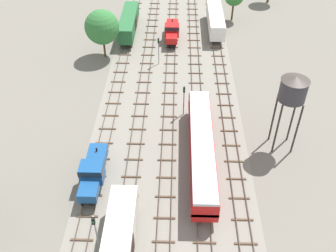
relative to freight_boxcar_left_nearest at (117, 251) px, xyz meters
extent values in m
plane|color=slate|center=(4.26, 27.22, -2.45)|extent=(480.00, 480.00, 0.00)
cube|color=gray|center=(4.26, 27.22, -2.45)|extent=(21.07, 176.00, 0.01)
cube|color=#47382D|center=(-4.99, 28.22, -2.24)|extent=(0.07, 126.00, 0.15)
cube|color=#47382D|center=(-3.56, 28.22, -2.24)|extent=(0.07, 126.00, 0.15)
cube|color=brown|center=(-4.27, 2.72, -2.38)|extent=(2.40, 0.22, 0.14)
cube|color=brown|center=(-4.27, 5.72, -2.38)|extent=(2.40, 0.22, 0.14)
cube|color=brown|center=(-4.27, 8.72, -2.38)|extent=(2.40, 0.22, 0.14)
cube|color=brown|center=(-4.27, 11.72, -2.38)|extent=(2.40, 0.22, 0.14)
cube|color=brown|center=(-4.27, 14.72, -2.38)|extent=(2.40, 0.22, 0.14)
cube|color=brown|center=(-4.27, 17.72, -2.38)|extent=(2.40, 0.22, 0.14)
cube|color=brown|center=(-4.27, 20.72, -2.38)|extent=(2.40, 0.22, 0.14)
cube|color=brown|center=(-4.27, 23.72, -2.38)|extent=(2.40, 0.22, 0.14)
cube|color=brown|center=(-4.27, 26.72, -2.38)|extent=(2.40, 0.22, 0.14)
cube|color=brown|center=(-4.27, 29.72, -2.38)|extent=(2.40, 0.22, 0.14)
cube|color=brown|center=(-4.27, 32.72, -2.38)|extent=(2.40, 0.22, 0.14)
cube|color=brown|center=(-4.27, 35.72, -2.38)|extent=(2.40, 0.22, 0.14)
cube|color=brown|center=(-4.27, 38.72, -2.38)|extent=(2.40, 0.22, 0.14)
cube|color=brown|center=(-4.27, 41.72, -2.38)|extent=(2.40, 0.22, 0.14)
cube|color=brown|center=(-4.27, 44.72, -2.38)|extent=(2.40, 0.22, 0.14)
cube|color=brown|center=(-4.27, 47.72, -2.38)|extent=(2.40, 0.22, 0.14)
cube|color=brown|center=(-4.27, 50.72, -2.38)|extent=(2.40, 0.22, 0.14)
cube|color=brown|center=(-4.27, 53.72, -2.38)|extent=(2.40, 0.22, 0.14)
cube|color=brown|center=(-4.27, 56.72, -2.38)|extent=(2.40, 0.22, 0.14)
cube|color=brown|center=(-4.27, 59.72, -2.38)|extent=(2.40, 0.22, 0.14)
cube|color=brown|center=(-4.27, 62.72, -2.38)|extent=(2.40, 0.22, 0.14)
cube|color=brown|center=(-4.27, 65.72, -2.38)|extent=(2.40, 0.22, 0.14)
cube|color=#47382D|center=(-0.72, 28.22, -2.24)|extent=(0.07, 126.00, 0.15)
cube|color=#47382D|center=(0.71, 28.22, -2.24)|extent=(0.07, 126.00, 0.15)
cube|color=brown|center=(-0.01, 2.72, -2.38)|extent=(2.40, 0.22, 0.14)
cube|color=brown|center=(-0.01, 5.72, -2.38)|extent=(2.40, 0.22, 0.14)
cube|color=brown|center=(-0.01, 8.72, -2.38)|extent=(2.40, 0.22, 0.14)
cube|color=brown|center=(-0.01, 11.72, -2.38)|extent=(2.40, 0.22, 0.14)
cube|color=brown|center=(-0.01, 14.72, -2.38)|extent=(2.40, 0.22, 0.14)
cube|color=brown|center=(-0.01, 17.72, -2.38)|extent=(2.40, 0.22, 0.14)
cube|color=brown|center=(-0.01, 20.72, -2.38)|extent=(2.40, 0.22, 0.14)
cube|color=brown|center=(-0.01, 23.72, -2.38)|extent=(2.40, 0.22, 0.14)
cube|color=brown|center=(-0.01, 26.72, -2.38)|extent=(2.40, 0.22, 0.14)
cube|color=brown|center=(-0.01, 29.72, -2.38)|extent=(2.40, 0.22, 0.14)
cube|color=brown|center=(-0.01, 32.72, -2.38)|extent=(2.40, 0.22, 0.14)
cube|color=brown|center=(-0.01, 35.72, -2.38)|extent=(2.40, 0.22, 0.14)
cube|color=brown|center=(-0.01, 38.72, -2.38)|extent=(2.40, 0.22, 0.14)
cube|color=brown|center=(-0.01, 41.72, -2.38)|extent=(2.40, 0.22, 0.14)
cube|color=brown|center=(-0.01, 44.72, -2.38)|extent=(2.40, 0.22, 0.14)
cube|color=brown|center=(-0.01, 47.72, -2.38)|extent=(2.40, 0.22, 0.14)
cube|color=brown|center=(-0.01, 50.72, -2.38)|extent=(2.40, 0.22, 0.14)
cube|color=brown|center=(-0.01, 53.72, -2.38)|extent=(2.40, 0.22, 0.14)
cube|color=brown|center=(-0.01, 56.72, -2.38)|extent=(2.40, 0.22, 0.14)
cube|color=brown|center=(-0.01, 59.72, -2.38)|extent=(2.40, 0.22, 0.14)
cube|color=brown|center=(-0.01, 62.72, -2.38)|extent=(2.40, 0.22, 0.14)
cube|color=brown|center=(-0.01, 65.72, -2.38)|extent=(2.40, 0.22, 0.14)
cube|color=#47382D|center=(3.54, 28.22, -2.24)|extent=(0.07, 126.00, 0.15)
cube|color=#47382D|center=(4.98, 28.22, -2.24)|extent=(0.07, 126.00, 0.15)
cube|color=brown|center=(4.26, 2.72, -2.38)|extent=(2.40, 0.22, 0.14)
cube|color=brown|center=(4.26, 5.72, -2.38)|extent=(2.40, 0.22, 0.14)
cube|color=brown|center=(4.26, 8.72, -2.38)|extent=(2.40, 0.22, 0.14)
cube|color=brown|center=(4.26, 11.72, -2.38)|extent=(2.40, 0.22, 0.14)
cube|color=brown|center=(4.26, 14.72, -2.38)|extent=(2.40, 0.22, 0.14)
cube|color=brown|center=(4.26, 17.72, -2.38)|extent=(2.40, 0.22, 0.14)
cube|color=brown|center=(4.26, 20.72, -2.38)|extent=(2.40, 0.22, 0.14)
cube|color=brown|center=(4.26, 23.72, -2.38)|extent=(2.40, 0.22, 0.14)
cube|color=brown|center=(4.26, 26.72, -2.38)|extent=(2.40, 0.22, 0.14)
cube|color=brown|center=(4.26, 29.72, -2.38)|extent=(2.40, 0.22, 0.14)
cube|color=brown|center=(4.26, 32.72, -2.38)|extent=(2.40, 0.22, 0.14)
cube|color=brown|center=(4.26, 35.72, -2.38)|extent=(2.40, 0.22, 0.14)
cube|color=brown|center=(4.26, 38.72, -2.38)|extent=(2.40, 0.22, 0.14)
cube|color=brown|center=(4.26, 41.72, -2.38)|extent=(2.40, 0.22, 0.14)
cube|color=brown|center=(4.26, 44.72, -2.38)|extent=(2.40, 0.22, 0.14)
cube|color=brown|center=(4.26, 47.72, -2.38)|extent=(2.40, 0.22, 0.14)
cube|color=brown|center=(4.26, 50.72, -2.38)|extent=(2.40, 0.22, 0.14)
cube|color=brown|center=(4.26, 53.72, -2.38)|extent=(2.40, 0.22, 0.14)
cube|color=brown|center=(4.26, 56.72, -2.38)|extent=(2.40, 0.22, 0.14)
cube|color=brown|center=(4.26, 59.72, -2.38)|extent=(2.40, 0.22, 0.14)
cube|color=brown|center=(4.26, 62.72, -2.38)|extent=(2.40, 0.22, 0.14)
cube|color=brown|center=(4.26, 65.72, -2.38)|extent=(2.40, 0.22, 0.14)
cube|color=#47382D|center=(7.81, 28.22, -2.24)|extent=(0.07, 126.00, 0.15)
cube|color=#47382D|center=(9.25, 28.22, -2.24)|extent=(0.07, 126.00, 0.15)
cube|color=brown|center=(8.53, 2.72, -2.38)|extent=(2.40, 0.22, 0.14)
cube|color=brown|center=(8.53, 5.72, -2.38)|extent=(2.40, 0.22, 0.14)
cube|color=brown|center=(8.53, 8.72, -2.38)|extent=(2.40, 0.22, 0.14)
cube|color=brown|center=(8.53, 11.72, -2.38)|extent=(2.40, 0.22, 0.14)
cube|color=brown|center=(8.53, 14.72, -2.38)|extent=(2.40, 0.22, 0.14)
cube|color=brown|center=(8.53, 17.72, -2.38)|extent=(2.40, 0.22, 0.14)
cube|color=brown|center=(8.53, 20.72, -2.38)|extent=(2.40, 0.22, 0.14)
cube|color=brown|center=(8.53, 23.72, -2.38)|extent=(2.40, 0.22, 0.14)
cube|color=brown|center=(8.53, 26.72, -2.38)|extent=(2.40, 0.22, 0.14)
cube|color=brown|center=(8.53, 29.72, -2.38)|extent=(2.40, 0.22, 0.14)
cube|color=brown|center=(8.53, 32.72, -2.38)|extent=(2.40, 0.22, 0.14)
cube|color=brown|center=(8.53, 35.72, -2.38)|extent=(2.40, 0.22, 0.14)
cube|color=brown|center=(8.53, 38.72, -2.38)|extent=(2.40, 0.22, 0.14)
cube|color=brown|center=(8.53, 41.72, -2.38)|extent=(2.40, 0.22, 0.14)
cube|color=brown|center=(8.53, 44.72, -2.38)|extent=(2.40, 0.22, 0.14)
cube|color=brown|center=(8.53, 47.72, -2.38)|extent=(2.40, 0.22, 0.14)
cube|color=brown|center=(8.53, 50.72, -2.38)|extent=(2.40, 0.22, 0.14)
cube|color=brown|center=(8.53, 53.72, -2.38)|extent=(2.40, 0.22, 0.14)
cube|color=brown|center=(8.53, 56.72, -2.38)|extent=(2.40, 0.22, 0.14)
cube|color=brown|center=(8.53, 59.72, -2.38)|extent=(2.40, 0.22, 0.14)
cube|color=brown|center=(8.53, 62.72, -2.38)|extent=(2.40, 0.22, 0.14)
cube|color=brown|center=(8.53, 65.72, -2.38)|extent=(2.40, 0.22, 0.14)
cube|color=#47382D|center=(12.08, 28.22, -2.24)|extent=(0.07, 126.00, 0.15)
cube|color=#47382D|center=(13.51, 28.22, -2.24)|extent=(0.07, 126.00, 0.15)
cube|color=brown|center=(12.80, 2.72, -2.38)|extent=(2.40, 0.22, 0.14)
cube|color=brown|center=(12.80, 5.72, -2.38)|extent=(2.40, 0.22, 0.14)
cube|color=brown|center=(12.80, 8.72, -2.38)|extent=(2.40, 0.22, 0.14)
cube|color=brown|center=(12.80, 11.72, -2.38)|extent=(2.40, 0.22, 0.14)
cube|color=brown|center=(12.80, 14.72, -2.38)|extent=(2.40, 0.22, 0.14)
cube|color=brown|center=(12.80, 17.72, -2.38)|extent=(2.40, 0.22, 0.14)
cube|color=brown|center=(12.80, 20.72, -2.38)|extent=(2.40, 0.22, 0.14)
cube|color=brown|center=(12.80, 23.72, -2.38)|extent=(2.40, 0.22, 0.14)
cube|color=brown|center=(12.80, 26.72, -2.38)|extent=(2.40, 0.22, 0.14)
cube|color=brown|center=(12.80, 29.72, -2.38)|extent=(2.40, 0.22, 0.14)
cube|color=brown|center=(12.80, 32.72, -2.38)|extent=(2.40, 0.22, 0.14)
cube|color=brown|center=(12.80, 35.72, -2.38)|extent=(2.40, 0.22, 0.14)
cube|color=brown|center=(12.80, 38.72, -2.38)|extent=(2.40, 0.22, 0.14)
cube|color=brown|center=(12.80, 41.72, -2.38)|extent=(2.40, 0.22, 0.14)
cube|color=brown|center=(12.80, 44.72, -2.38)|extent=(2.40, 0.22, 0.14)
cube|color=brown|center=(12.80, 47.72, -2.38)|extent=(2.40, 0.22, 0.14)
cube|color=brown|center=(12.80, 50.72, -2.38)|extent=(2.40, 0.22, 0.14)
cube|color=brown|center=(12.80, 53.72, -2.38)|extent=(2.40, 0.22, 0.14)
cube|color=brown|center=(12.80, 56.72, -2.38)|extent=(2.40, 0.22, 0.14)
cube|color=brown|center=(12.80, 59.72, -2.38)|extent=(2.40, 0.22, 0.14)
cube|color=brown|center=(12.80, 62.72, -2.38)|extent=(2.40, 0.22, 0.14)
cube|color=brown|center=(12.80, 65.72, -2.38)|extent=(2.40, 0.22, 0.14)
cube|color=beige|center=(-0.01, 0.00, 0.04)|extent=(2.80, 14.00, 2.80)
cube|color=black|center=(1.42, 0.00, -0.10)|extent=(0.08, 2.80, 2.24)
cylinder|color=black|center=(-0.72, 3.86, -1.76)|extent=(0.13, 0.80, 0.80)
cylinder|color=black|center=(0.71, 3.86, -1.76)|extent=(0.13, 0.80, 0.80)
cylinder|color=black|center=(-0.72, 5.66, -1.76)|extent=(0.13, 0.80, 0.80)
cylinder|color=black|center=(0.71, 5.66, -1.76)|extent=(0.13, 0.80, 0.80)
cube|color=black|center=(-0.01, 4.76, -1.76)|extent=(1.68, 2.20, 0.24)
cube|color=#194C8C|center=(-4.27, 12.52, -0.61)|extent=(2.24, 5.04, 1.30)
cube|color=#194C8C|center=(-4.27, 8.02, -0.68)|extent=(2.13, 2.88, 1.17)
cube|color=#194C8C|center=(-4.27, 10.27, -0.16)|extent=(2.69, 2.16, 2.20)
cube|color=black|center=(-4.27, 10.27, 0.49)|extent=(2.74, 2.25, 0.70)
cylinder|color=black|center=(-4.27, 13.60, 0.29)|extent=(0.20, 0.20, 0.50)
cylinder|color=black|center=(-4.99, 12.52, -1.71)|extent=(0.14, 0.90, 0.90)
cylinder|color=black|center=(-3.56, 12.52, -1.71)|extent=(0.14, 0.90, 0.90)
cylinder|color=black|center=(-4.99, 14.32, -1.71)|extent=(0.14, 0.90, 0.90)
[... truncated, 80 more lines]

